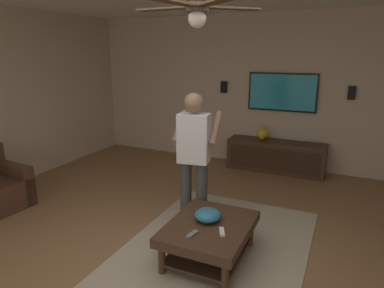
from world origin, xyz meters
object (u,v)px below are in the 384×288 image
(media_console, at_px, (275,156))
(tv, at_px, (282,92))
(remote_white, at_px, (222,232))
(bowl, at_px, (208,215))
(person_standing, at_px, (194,152))
(remote_grey, at_px, (192,234))
(wall_speaker_right, at_px, (224,87))
(vase_round, at_px, (263,133))
(wall_speaker_left, at_px, (352,93))
(ceiling_fan, at_px, (197,10))
(remote_black, at_px, (202,219))
(coffee_table, at_px, (209,233))

(media_console, xyz_separation_m, tv, (0.24, 0.00, 1.12))
(tv, xyz_separation_m, remote_white, (-3.38, -0.11, -0.99))
(tv, height_order, bowl, tv)
(person_standing, bearing_deg, remote_white, -148.30)
(remote_white, bearing_deg, person_standing, 15.98)
(remote_grey, bearing_deg, wall_speaker_right, -153.70)
(vase_round, height_order, wall_speaker_left, wall_speaker_left)
(remote_white, relative_size, wall_speaker_right, 0.68)
(remote_grey, height_order, ceiling_fan, ceiling_fan)
(person_standing, height_order, remote_black, person_standing)
(media_console, xyz_separation_m, wall_speaker_left, (0.25, -1.12, 1.16))
(person_standing, bearing_deg, remote_black, -157.25)
(wall_speaker_left, bearing_deg, wall_speaker_right, 90.00)
(coffee_table, relative_size, remote_grey, 6.67)
(coffee_table, bearing_deg, wall_speaker_right, 17.48)
(remote_black, xyz_separation_m, remote_grey, (-0.32, -0.03, 0.00))
(remote_grey, height_order, wall_speaker_left, wall_speaker_left)
(remote_grey, height_order, vase_round, vase_round)
(tv, relative_size, remote_grey, 8.01)
(coffee_table, relative_size, wall_speaker_left, 4.55)
(ceiling_fan, bearing_deg, person_standing, 26.38)
(bowl, xyz_separation_m, wall_speaker_left, (3.22, -1.23, 0.98))
(vase_round, height_order, wall_speaker_right, wall_speaker_right)
(remote_black, height_order, remote_grey, same)
(bowl, height_order, remote_white, bowl)
(person_standing, height_order, vase_round, person_standing)
(wall_speaker_right, bearing_deg, bowl, -162.90)
(media_console, xyz_separation_m, ceiling_fan, (-3.03, 0.21, 2.16))
(person_standing, xyz_separation_m, vase_round, (2.45, -0.25, -0.27))
(person_standing, bearing_deg, media_console, -20.97)
(remote_black, height_order, ceiling_fan, ceiling_fan)
(remote_white, bearing_deg, coffee_table, 32.10)
(bowl, bearing_deg, remote_grey, 176.28)
(person_standing, relative_size, remote_black, 10.93)
(person_standing, distance_m, bowl, 0.83)
(media_console, relative_size, remote_black, 11.33)
(remote_black, xyz_separation_m, wall_speaker_left, (3.24, -1.28, 1.03))
(remote_grey, relative_size, wall_speaker_right, 0.68)
(media_console, xyz_separation_m, bowl, (-2.96, 0.11, 0.19))
(person_standing, bearing_deg, tv, -19.90)
(tv, bearing_deg, media_console, 0.00)
(remote_black, xyz_separation_m, vase_round, (3.03, 0.10, 0.25))
(remote_black, bearing_deg, tv, -49.92)
(wall_speaker_left, height_order, wall_speaker_right, wall_speaker_right)
(media_console, height_order, bowl, media_console)
(wall_speaker_right, bearing_deg, ceiling_fan, -164.81)
(bowl, relative_size, vase_round, 1.25)
(remote_black, height_order, wall_speaker_right, wall_speaker_right)
(remote_grey, distance_m, wall_speaker_left, 3.91)
(remote_white, bearing_deg, remote_black, 35.89)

